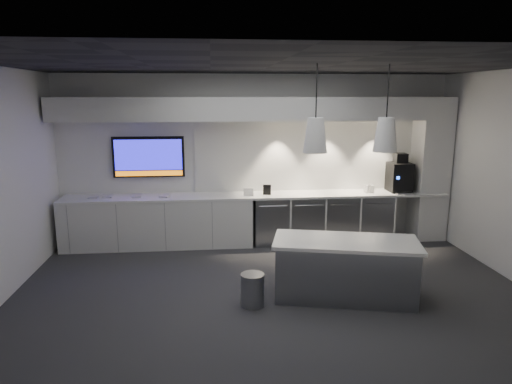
{
  "coord_description": "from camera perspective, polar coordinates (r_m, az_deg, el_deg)",
  "views": [
    {
      "loc": [
        -0.78,
        -5.72,
        2.63
      ],
      "look_at": [
        -0.12,
        1.1,
        1.17
      ],
      "focal_mm": 32.0,
      "sensor_mm": 36.0,
      "label": 1
    }
  ],
  "objects": [
    {
      "name": "wall_back",
      "position": [
        8.33,
        -0.12,
        4.21
      ],
      "size": [
        7.0,
        0.0,
        7.0
      ],
      "primitive_type": "plane",
      "rotation": [
        1.57,
        0.0,
        0.0
      ],
      "color": "white",
      "rests_on": "floor"
    },
    {
      "name": "coffee_machine",
      "position": [
        8.74,
        17.5,
        1.95
      ],
      "size": [
        0.39,
        0.56,
        0.7
      ],
      "rotation": [
        0.0,
        0.0,
        -0.02
      ],
      "color": "black",
      "rests_on": "back_counter"
    },
    {
      "name": "tray_a",
      "position": [
        8.32,
        -19.67,
        -0.62
      ],
      "size": [
        0.17,
        0.17,
        0.02
      ],
      "primitive_type": "cube",
      "rotation": [
        0.0,
        0.0,
        0.06
      ],
      "color": "#AEAEAE",
      "rests_on": "back_counter"
    },
    {
      "name": "wall_tv",
      "position": [
        8.31,
        -13.27,
        4.29
      ],
      "size": [
        1.25,
        0.07,
        0.72
      ],
      "color": "black",
      "rests_on": "wall_back"
    },
    {
      "name": "cup_cluster",
      "position": [
        8.53,
        13.96,
        0.42
      ],
      "size": [
        0.16,
        0.16,
        0.14
      ],
      "primitive_type": null,
      "color": "white",
      "rests_on": "back_counter"
    },
    {
      "name": "ceiling",
      "position": [
        5.78,
        2.31,
        15.67
      ],
      "size": [
        7.0,
        7.0,
        0.0
      ],
      "primitive_type": "plane",
      "rotation": [
        3.14,
        0.0,
        0.0
      ],
      "color": "black",
      "rests_on": "wall_back"
    },
    {
      "name": "wall_front",
      "position": [
        3.5,
        7.69,
        -6.94
      ],
      "size": [
        7.0,
        0.0,
        7.0
      ],
      "primitive_type": "plane",
      "rotation": [
        -1.57,
        0.0,
        0.0
      ],
      "color": "white",
      "rests_on": "floor"
    },
    {
      "name": "pendant_right",
      "position": [
        5.92,
        15.89,
        6.93
      ],
      "size": [
        0.3,
        0.3,
        1.13
      ],
      "color": "silver",
      "rests_on": "ceiling"
    },
    {
      "name": "fridge_unit_d",
      "position": [
        8.7,
        14.29,
        -3.05
      ],
      "size": [
        0.6,
        0.61,
        0.85
      ],
      "primitive_type": "cube",
      "color": "gray",
      "rests_on": "floor"
    },
    {
      "name": "fridge_unit_a",
      "position": [
        8.26,
        1.83,
        -3.48
      ],
      "size": [
        0.6,
        0.61,
        0.85
      ],
      "primitive_type": "cube",
      "color": "gray",
      "rests_on": "floor"
    },
    {
      "name": "island",
      "position": [
        6.17,
        11.06,
        -9.41
      ],
      "size": [
        2.0,
        1.21,
        0.79
      ],
      "rotation": [
        0.0,
        0.0,
        -0.23
      ],
      "color": "gray",
      "rests_on": "floor"
    },
    {
      "name": "floor",
      "position": [
        6.34,
        2.07,
        -12.5
      ],
      "size": [
        7.0,
        7.0,
        0.0
      ],
      "primitive_type": "plane",
      "color": "#2F2F32",
      "rests_on": "ground"
    },
    {
      "name": "sign_black",
      "position": [
        8.08,
        1.39,
        0.29
      ],
      "size": [
        0.14,
        0.05,
        0.18
      ],
      "primitive_type": "cube",
      "rotation": [
        0.0,
        0.0,
        -0.2
      ],
      "color": "black",
      "rests_on": "back_counter"
    },
    {
      "name": "fridge_unit_b",
      "position": [
        8.36,
        6.12,
        -3.35
      ],
      "size": [
        0.6,
        0.61,
        0.85
      ],
      "primitive_type": "cube",
      "color": "gray",
      "rests_on": "floor"
    },
    {
      "name": "backsplash",
      "position": [
        8.5,
        8.0,
        4.6
      ],
      "size": [
        4.6,
        0.03,
        1.3
      ],
      "primitive_type": "cube",
      "color": "silver",
      "rests_on": "wall_back"
    },
    {
      "name": "soffit",
      "position": [
        7.96,
        0.09,
        10.35
      ],
      "size": [
        6.9,
        0.6,
        0.4
      ],
      "primitive_type": "cube",
      "color": "silver",
      "rests_on": "wall_back"
    },
    {
      "name": "sign_white",
      "position": [
        7.98,
        -0.93,
        -0.0
      ],
      "size": [
        0.18,
        0.07,
        0.14
      ],
      "primitive_type": "cube",
      "rotation": [
        0.0,
        0.0,
        -0.26
      ],
      "color": "white",
      "rests_on": "back_counter"
    },
    {
      "name": "column",
      "position": [
        8.96,
        20.93,
        2.68
      ],
      "size": [
        0.55,
        0.55,
        2.6
      ],
      "primitive_type": "cube",
      "color": "silver",
      "rests_on": "floor"
    },
    {
      "name": "tray_d",
      "position": [
        8.07,
        -11.36,
        -0.52
      ],
      "size": [
        0.2,
        0.2,
        0.02
      ],
      "primitive_type": "cube",
      "rotation": [
        0.0,
        0.0,
        -0.27
      ],
      "color": "#AEAEAE",
      "rests_on": "back_counter"
    },
    {
      "name": "pendant_left",
      "position": [
        5.66,
        7.43,
        7.07
      ],
      "size": [
        0.3,
        0.3,
        1.13
      ],
      "color": "silver",
      "rests_on": "ceiling"
    },
    {
      "name": "left_base_cabinets",
      "position": [
        8.25,
        -12.11,
        -3.73
      ],
      "size": [
        3.3,
        0.63,
        0.86
      ],
      "primitive_type": "cube",
      "color": "silver",
      "rests_on": "floor"
    },
    {
      "name": "tray_b",
      "position": [
        8.28,
        -18.06,
        -0.57
      ],
      "size": [
        0.17,
        0.17,
        0.02
      ],
      "primitive_type": "cube",
      "rotation": [
        0.0,
        0.0,
        0.07
      ],
      "color": "#AEAEAE",
      "rests_on": "back_counter"
    },
    {
      "name": "fridge_unit_c",
      "position": [
        8.51,
        10.29,
        -3.21
      ],
      "size": [
        0.6,
        0.61,
        0.85
      ],
      "primitive_type": "cube",
      "color": "gray",
      "rests_on": "floor"
    },
    {
      "name": "tray_c",
      "position": [
        8.18,
        -14.71,
        -0.51
      ],
      "size": [
        0.17,
        0.17,
        0.02
      ],
      "primitive_type": "cube",
      "rotation": [
        0.0,
        0.0,
        0.07
      ],
      "color": "#AEAEAE",
      "rests_on": "back_counter"
    },
    {
      "name": "bin",
      "position": [
        5.91,
        -0.44,
        -12.13
      ],
      "size": [
        0.38,
        0.38,
        0.42
      ],
      "primitive_type": "cylinder",
      "rotation": [
        0.0,
        0.0,
        -0.34
      ],
      "color": "gray",
      "rests_on": "floor"
    },
    {
      "name": "back_counter",
      "position": [
        8.12,
        0.1,
        -0.43
      ],
      "size": [
        6.8,
        0.65,
        0.04
      ],
      "primitive_type": "cube",
      "color": "white",
      "rests_on": "left_base_cabinets"
    }
  ]
}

